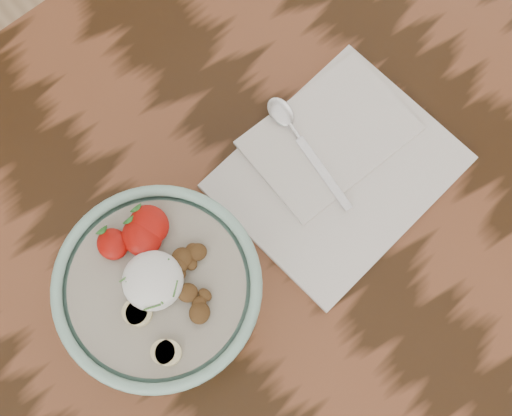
{
  "coord_description": "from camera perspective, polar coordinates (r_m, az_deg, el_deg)",
  "views": [
    {
      "loc": [
        1.59,
        -10.26,
        154.18
      ],
      "look_at": [
        13.66,
        4.41,
        87.05
      ],
      "focal_mm": 50.0,
      "sensor_mm": 36.0,
      "label": 1
    }
  ],
  "objects": [
    {
      "name": "napkin",
      "position": [
        0.84,
        6.45,
        3.48
      ],
      "size": [
        27.41,
        22.97,
        1.57
      ],
      "rotation": [
        0.0,
        0.0,
        0.09
      ],
      "color": "white",
      "rests_on": "table"
    },
    {
      "name": "spoon",
      "position": [
        0.84,
        2.83,
        6.49
      ],
      "size": [
        3.64,
        16.24,
        0.85
      ],
      "rotation": [
        0.0,
        0.0,
        -0.11
      ],
      "color": "silver",
      "rests_on": "napkin"
    },
    {
      "name": "table",
      "position": [
        0.89,
        -5.09,
        -11.29
      ],
      "size": [
        160.0,
        90.0,
        75.0
      ],
      "color": "black",
      "rests_on": "ground"
    },
    {
      "name": "breakfast_bowl",
      "position": [
        0.74,
        -7.54,
        -6.69
      ],
      "size": [
        20.48,
        20.48,
        13.81
      ],
      "rotation": [
        0.0,
        0.0,
        -0.03
      ],
      "color": "#8FC0AE",
      "rests_on": "table"
    }
  ]
}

